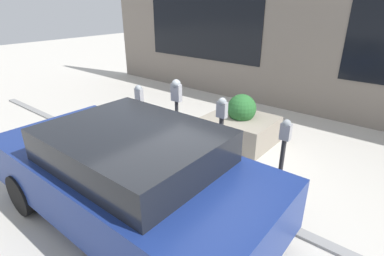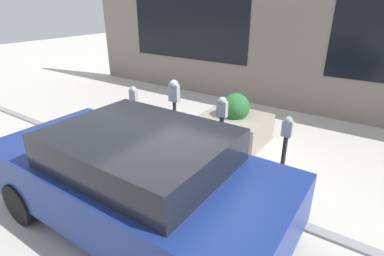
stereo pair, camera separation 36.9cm
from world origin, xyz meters
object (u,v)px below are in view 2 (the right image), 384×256
(parking_meter_fourth, at_px, (135,109))
(parked_car_front, at_px, (135,175))
(parking_meter_second, at_px, (221,128))
(parking_meter_nearest, at_px, (285,147))
(planter_box, at_px, (234,124))
(parking_meter_middle, at_px, (174,105))

(parking_meter_fourth, height_order, parked_car_front, parked_car_front)
(parking_meter_second, bearing_deg, parking_meter_fourth, 0.08)
(parking_meter_nearest, height_order, parking_meter_second, parking_meter_second)
(parking_meter_fourth, distance_m, planter_box, 2.13)
(parking_meter_nearest, height_order, parking_meter_fourth, parking_meter_nearest)
(parked_car_front, bearing_deg, parking_meter_nearest, -131.87)
(parking_meter_fourth, bearing_deg, planter_box, -132.86)
(parking_meter_second, relative_size, parked_car_front, 0.36)
(parking_meter_nearest, xyz_separation_m, parking_meter_middle, (1.93, 0.07, 0.27))
(parking_meter_nearest, bearing_deg, parked_car_front, 48.45)
(parking_meter_nearest, xyz_separation_m, parking_meter_second, (1.02, 0.04, 0.06))
(parking_meter_fourth, bearing_deg, parked_car_front, 134.20)
(planter_box, bearing_deg, parking_meter_second, 108.42)
(parking_meter_nearest, height_order, parking_meter_middle, parking_meter_middle)
(parking_meter_middle, height_order, parking_meter_fourth, parking_meter_middle)
(planter_box, bearing_deg, parking_meter_middle, 75.25)
(parking_meter_nearest, relative_size, parking_meter_fourth, 1.02)
(parking_meter_middle, distance_m, planter_box, 1.78)
(parking_meter_second, distance_m, parking_meter_middle, 0.94)
(parking_meter_nearest, bearing_deg, planter_box, -44.05)
(parked_car_front, bearing_deg, parking_meter_fourth, -46.12)
(parking_meter_nearest, relative_size, planter_box, 1.00)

